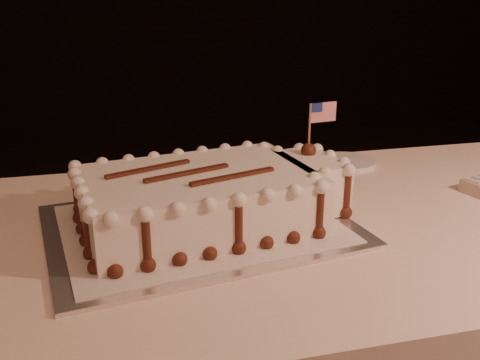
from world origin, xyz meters
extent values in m
cube|color=silver|center=(-0.35, 0.61, 0.75)|extent=(0.61, 0.50, 0.01)
cube|color=silver|center=(-0.35, 0.61, 0.76)|extent=(0.55, 0.45, 0.00)
cube|color=white|center=(-0.35, 0.61, 0.81)|extent=(0.46, 0.34, 0.10)
cube|color=white|center=(-0.11, 0.64, 0.81)|extent=(0.12, 0.17, 0.10)
sphere|color=#552215|center=(-0.51, 0.44, 0.77)|extent=(0.03, 0.03, 0.03)
sphere|color=#552215|center=(-0.46, 0.45, 0.77)|extent=(0.03, 0.03, 0.03)
sphere|color=#552215|center=(-0.41, 0.46, 0.77)|extent=(0.03, 0.03, 0.03)
sphere|color=#552215|center=(-0.35, 0.47, 0.77)|extent=(0.03, 0.03, 0.03)
sphere|color=#552215|center=(-0.30, 0.47, 0.77)|extent=(0.03, 0.03, 0.03)
sphere|color=#552215|center=(-0.25, 0.48, 0.77)|extent=(0.03, 0.03, 0.03)
sphere|color=#552215|center=(-0.20, 0.49, 0.77)|extent=(0.03, 0.03, 0.03)
sphere|color=#552215|center=(-0.15, 0.50, 0.77)|extent=(0.03, 0.03, 0.03)
sphere|color=#552215|center=(-0.15, 0.54, 0.77)|extent=(0.03, 0.03, 0.03)
sphere|color=#552215|center=(-0.12, 0.56, 0.77)|extent=(0.03, 0.03, 0.03)
sphere|color=#552215|center=(-0.06, 0.57, 0.77)|extent=(0.03, 0.03, 0.03)
sphere|color=#552215|center=(-0.06, 0.61, 0.77)|extent=(0.03, 0.03, 0.03)
sphere|color=#552215|center=(-0.06, 0.66, 0.77)|extent=(0.03, 0.03, 0.03)
sphere|color=#552215|center=(-0.07, 0.71, 0.77)|extent=(0.03, 0.03, 0.03)
sphere|color=#552215|center=(-0.11, 0.73, 0.77)|extent=(0.03, 0.03, 0.03)
sphere|color=#552215|center=(-0.16, 0.72, 0.77)|extent=(0.03, 0.03, 0.03)
sphere|color=#552215|center=(-0.18, 0.75, 0.77)|extent=(0.03, 0.03, 0.03)
sphere|color=#552215|center=(-0.21, 0.77, 0.77)|extent=(0.03, 0.03, 0.03)
sphere|color=#552215|center=(-0.26, 0.76, 0.77)|extent=(0.03, 0.03, 0.03)
sphere|color=#552215|center=(-0.31, 0.75, 0.77)|extent=(0.03, 0.03, 0.03)
sphere|color=#552215|center=(-0.37, 0.75, 0.77)|extent=(0.03, 0.03, 0.03)
sphere|color=#552215|center=(-0.42, 0.74, 0.77)|extent=(0.03, 0.03, 0.03)
sphere|color=#552215|center=(-0.47, 0.73, 0.77)|extent=(0.03, 0.03, 0.03)
sphere|color=#552215|center=(-0.52, 0.72, 0.77)|extent=(0.03, 0.03, 0.03)
sphere|color=#552215|center=(-0.57, 0.71, 0.77)|extent=(0.03, 0.03, 0.03)
sphere|color=#552215|center=(-0.57, 0.67, 0.77)|extent=(0.03, 0.03, 0.03)
sphere|color=#552215|center=(-0.56, 0.62, 0.77)|extent=(0.03, 0.03, 0.03)
sphere|color=#552215|center=(-0.55, 0.57, 0.77)|extent=(0.03, 0.03, 0.03)
sphere|color=#552215|center=(-0.55, 0.52, 0.77)|extent=(0.03, 0.03, 0.03)
sphere|color=#552215|center=(-0.54, 0.46, 0.77)|extent=(0.03, 0.03, 0.03)
sphere|color=white|center=(-0.51, 0.44, 0.86)|extent=(0.03, 0.03, 0.03)
sphere|color=white|center=(-0.46, 0.45, 0.86)|extent=(0.03, 0.03, 0.03)
sphere|color=white|center=(-0.41, 0.46, 0.86)|extent=(0.03, 0.03, 0.03)
sphere|color=white|center=(-0.35, 0.47, 0.86)|extent=(0.03, 0.03, 0.03)
sphere|color=white|center=(-0.30, 0.47, 0.86)|extent=(0.03, 0.03, 0.03)
sphere|color=white|center=(-0.25, 0.48, 0.86)|extent=(0.03, 0.03, 0.03)
sphere|color=white|center=(-0.20, 0.49, 0.86)|extent=(0.03, 0.03, 0.03)
sphere|color=white|center=(-0.15, 0.50, 0.86)|extent=(0.03, 0.03, 0.03)
sphere|color=white|center=(-0.15, 0.54, 0.86)|extent=(0.03, 0.03, 0.03)
sphere|color=white|center=(-0.12, 0.56, 0.86)|extent=(0.03, 0.03, 0.03)
sphere|color=white|center=(-0.06, 0.57, 0.86)|extent=(0.03, 0.03, 0.03)
sphere|color=white|center=(-0.06, 0.61, 0.86)|extent=(0.03, 0.03, 0.03)
sphere|color=white|center=(-0.06, 0.66, 0.86)|extent=(0.03, 0.03, 0.03)
sphere|color=white|center=(-0.07, 0.71, 0.86)|extent=(0.03, 0.03, 0.03)
sphere|color=white|center=(-0.11, 0.73, 0.86)|extent=(0.03, 0.03, 0.03)
sphere|color=white|center=(-0.16, 0.72, 0.86)|extent=(0.03, 0.03, 0.03)
sphere|color=white|center=(-0.18, 0.75, 0.86)|extent=(0.03, 0.03, 0.03)
sphere|color=white|center=(-0.21, 0.77, 0.86)|extent=(0.03, 0.03, 0.03)
sphere|color=white|center=(-0.26, 0.76, 0.86)|extent=(0.03, 0.03, 0.03)
sphere|color=white|center=(-0.31, 0.75, 0.86)|extent=(0.03, 0.03, 0.03)
sphere|color=white|center=(-0.37, 0.75, 0.86)|extent=(0.03, 0.03, 0.03)
sphere|color=white|center=(-0.42, 0.74, 0.86)|extent=(0.03, 0.03, 0.03)
sphere|color=white|center=(-0.47, 0.73, 0.86)|extent=(0.03, 0.03, 0.03)
sphere|color=white|center=(-0.52, 0.72, 0.86)|extent=(0.03, 0.03, 0.03)
sphere|color=white|center=(-0.57, 0.71, 0.86)|extent=(0.03, 0.03, 0.03)
sphere|color=white|center=(-0.57, 0.67, 0.86)|extent=(0.03, 0.03, 0.03)
sphere|color=white|center=(-0.56, 0.62, 0.86)|extent=(0.03, 0.03, 0.03)
sphere|color=white|center=(-0.55, 0.57, 0.86)|extent=(0.03, 0.03, 0.03)
sphere|color=white|center=(-0.55, 0.52, 0.86)|extent=(0.03, 0.03, 0.03)
sphere|color=white|center=(-0.54, 0.46, 0.86)|extent=(0.03, 0.03, 0.03)
cylinder|color=#552215|center=(-0.46, 0.45, 0.81)|extent=(0.01, 0.01, 0.09)
sphere|color=#552215|center=(-0.46, 0.45, 0.77)|extent=(0.02, 0.02, 0.02)
cylinder|color=#552215|center=(-0.30, 0.47, 0.81)|extent=(0.01, 0.01, 0.09)
sphere|color=#552215|center=(-0.30, 0.47, 0.77)|extent=(0.02, 0.02, 0.02)
cylinder|color=#552215|center=(-0.15, 0.50, 0.81)|extent=(0.01, 0.01, 0.09)
sphere|color=#552215|center=(-0.15, 0.50, 0.77)|extent=(0.02, 0.02, 0.02)
cylinder|color=#552215|center=(-0.06, 0.57, 0.81)|extent=(0.01, 0.01, 0.09)
sphere|color=#552215|center=(-0.06, 0.57, 0.77)|extent=(0.02, 0.02, 0.02)
cylinder|color=#552215|center=(-0.07, 0.71, 0.81)|extent=(0.01, 0.01, 0.09)
sphere|color=#552215|center=(-0.07, 0.71, 0.77)|extent=(0.02, 0.02, 0.02)
cylinder|color=#552215|center=(-0.18, 0.75, 0.81)|extent=(0.01, 0.01, 0.09)
sphere|color=#552215|center=(-0.18, 0.75, 0.77)|extent=(0.02, 0.02, 0.02)
cylinder|color=#552215|center=(-0.31, 0.75, 0.81)|extent=(0.01, 0.01, 0.09)
sphere|color=#552215|center=(-0.31, 0.75, 0.77)|extent=(0.02, 0.02, 0.02)
cylinder|color=#552215|center=(-0.47, 0.73, 0.81)|extent=(0.01, 0.01, 0.09)
sphere|color=#552215|center=(-0.47, 0.73, 0.77)|extent=(0.02, 0.02, 0.02)
cylinder|color=#552215|center=(-0.57, 0.67, 0.81)|extent=(0.01, 0.01, 0.09)
sphere|color=#552215|center=(-0.57, 0.67, 0.77)|extent=(0.02, 0.02, 0.02)
cylinder|color=#552215|center=(-0.55, 0.52, 0.81)|extent=(0.01, 0.01, 0.09)
sphere|color=#552215|center=(-0.55, 0.52, 0.77)|extent=(0.02, 0.02, 0.02)
cube|color=#552215|center=(-0.43, 0.64, 0.86)|extent=(0.16, 0.07, 0.01)
cube|color=#552215|center=(-0.37, 0.60, 0.86)|extent=(0.16, 0.07, 0.01)
cube|color=#552215|center=(-0.29, 0.57, 0.86)|extent=(0.17, 0.06, 0.01)
sphere|color=#552215|center=(-0.11, 0.68, 0.87)|extent=(0.03, 0.03, 0.03)
cylinder|color=#AF734B|center=(-0.11, 0.68, 0.90)|extent=(0.00, 0.00, 0.12)
cube|color=red|center=(-0.08, 0.68, 0.94)|extent=(0.06, 0.01, 0.04)
cube|color=navy|center=(-0.09, 0.68, 0.95)|extent=(0.02, 0.01, 0.02)
cylinder|color=white|center=(0.09, 0.90, 0.76)|extent=(0.15, 0.15, 0.01)
camera|label=1|loc=(-0.49, -0.31, 1.18)|focal=40.00mm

